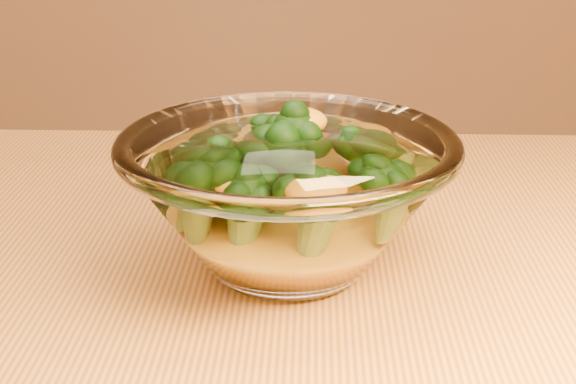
% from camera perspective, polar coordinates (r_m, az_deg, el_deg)
% --- Properties ---
extents(glass_bowl, '(0.24, 0.24, 0.11)m').
position_cam_1_polar(glass_bowl, '(0.57, 0.00, -0.49)').
color(glass_bowl, white).
rests_on(glass_bowl, table).
extents(cheese_sauce, '(0.13, 0.13, 0.04)m').
position_cam_1_polar(cheese_sauce, '(0.58, -0.00, -2.55)').
color(cheese_sauce, orange).
rests_on(cheese_sauce, glass_bowl).
extents(broccoli_heap, '(0.16, 0.15, 0.08)m').
position_cam_1_polar(broccoli_heap, '(0.57, -0.34, 1.46)').
color(broccoli_heap, black).
rests_on(broccoli_heap, cheese_sauce).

